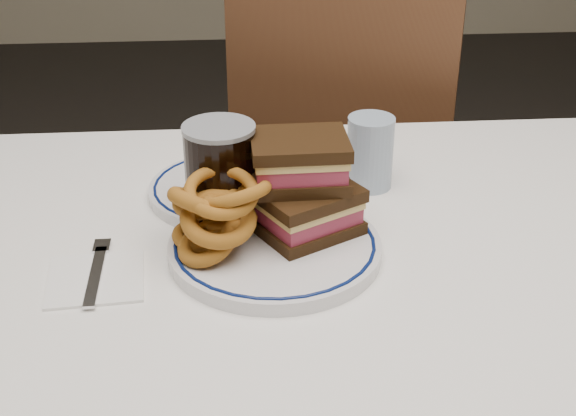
{
  "coord_description": "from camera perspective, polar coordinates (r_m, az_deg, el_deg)",
  "views": [
    {
      "loc": [
        -0.08,
        -0.89,
        1.3
      ],
      "look_at": [
        -0.02,
        -0.01,
        0.82
      ],
      "focal_mm": 50.0,
      "sensor_mm": 36.0,
      "label": 1
    }
  ],
  "objects": [
    {
      "name": "chair_far",
      "position": [
        1.84,
        4.28,
        4.4
      ],
      "size": [
        0.6,
        0.6,
        1.02
      ],
      "color": "#472516",
      "rests_on": "floor"
    },
    {
      "name": "ketchup_ramekin",
      "position": [
        1.09,
        -2.37,
        0.21
      ],
      "size": [
        0.05,
        0.05,
        0.03
      ],
      "color": "white",
      "rests_on": "main_plate"
    },
    {
      "name": "main_plate",
      "position": [
        1.04,
        -0.95,
        -2.81
      ],
      "size": [
        0.28,
        0.28,
        0.02
      ],
      "color": "silver",
      "rests_on": "dining_table"
    },
    {
      "name": "far_plate",
      "position": [
        1.19,
        -4.09,
        1.36
      ],
      "size": [
        0.24,
        0.24,
        0.02
      ],
      "color": "silver",
      "rests_on": "dining_table"
    },
    {
      "name": "beer_mug",
      "position": [
        1.06,
        -4.62,
        1.97
      ],
      "size": [
        0.14,
        0.1,
        0.16
      ],
      "color": "black",
      "rests_on": "dining_table"
    },
    {
      "name": "water_glass",
      "position": [
        1.2,
        5.85,
        3.96
      ],
      "size": [
        0.07,
        0.07,
        0.11
      ],
      "primitive_type": "cylinder",
      "color": "#91A5BB",
      "rests_on": "dining_table"
    },
    {
      "name": "onion_rings_far",
      "position": [
        1.2,
        -3.8,
        2.51
      ],
      "size": [
        0.12,
        0.09,
        0.05
      ],
      "color": "#6E320E",
      "rests_on": "far_plate"
    },
    {
      "name": "reuben_sandwich",
      "position": [
        1.04,
        1.13,
        1.59
      ],
      "size": [
        0.16,
        0.15,
        0.13
      ],
      "color": "black",
      "rests_on": "main_plate"
    },
    {
      "name": "onion_rings_main",
      "position": [
        1.01,
        -5.22,
        -0.31
      ],
      "size": [
        0.14,
        0.13,
        0.12
      ],
      "color": "#6E320E",
      "rests_on": "main_plate"
    },
    {
      "name": "dining_table",
      "position": [
        1.11,
        0.84,
        -7.89
      ],
      "size": [
        1.27,
        0.87,
        0.75
      ],
      "color": "white",
      "rests_on": "floor"
    },
    {
      "name": "napkin_fork",
      "position": [
        1.02,
        -13.5,
        -4.79
      ],
      "size": [
        0.13,
        0.15,
        0.01
      ],
      "color": "white",
      "rests_on": "dining_table"
    }
  ]
}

